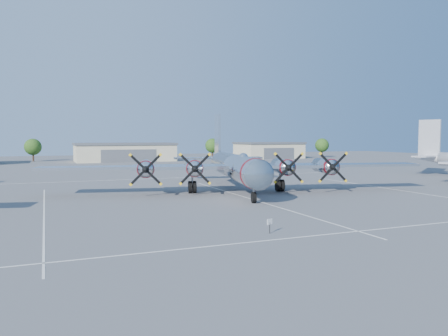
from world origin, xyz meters
name	(u,v)px	position (x,y,z in m)	size (l,w,h in m)	color
ground	(239,195)	(0.00, 0.00, 0.00)	(260.00, 260.00, 0.00)	#565659
parking_lines	(245,197)	(0.00, -1.75, 0.01)	(60.00, 50.08, 0.01)	silver
hangar_center	(125,152)	(0.00, 81.96, 2.71)	(28.60, 14.60, 5.40)	#B8B192
hangar_east	(269,150)	(48.00, 81.96, 2.71)	(20.60, 14.60, 5.40)	#B8B192
tree_west	(33,147)	(-25.00, 90.00, 4.22)	(4.80, 4.80, 6.64)	#382619
tree_east	(212,146)	(30.00, 88.00, 4.22)	(4.80, 4.80, 6.64)	#382619
tree_far_east	(322,145)	(68.00, 80.00, 4.22)	(4.80, 4.80, 6.64)	#382619
main_bomber_b29	(234,190)	(1.48, 4.89, 0.00)	(48.92, 33.46, 10.82)	silver
info_placard	(270,223)	(-6.56, -20.11, 0.77)	(0.54, 0.27, 1.09)	black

